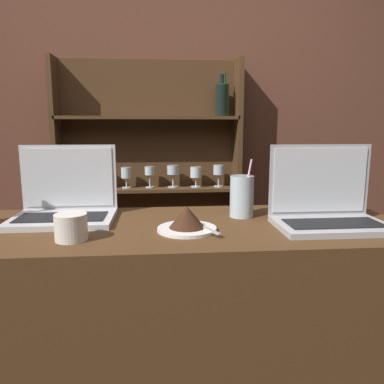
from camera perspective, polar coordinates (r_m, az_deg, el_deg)
name	(u,v)px	position (r m, az deg, el deg)	size (l,w,h in m)	color
bar_counter	(154,378)	(1.42, -5.84, -26.39)	(1.62, 0.54, 1.07)	#4C3019
back_wall	(154,130)	(2.47, -5.78, 9.39)	(7.00, 0.06, 2.70)	brown
back_shelf	(152,195)	(2.44, -6.05, -0.52)	(1.15, 0.18, 1.78)	#472D19
laptop_near	(65,203)	(1.32, -18.76, -1.64)	(0.32, 0.24, 0.24)	silver
laptop_far	(327,207)	(1.24, 19.87, -2.18)	(0.33, 0.22, 0.25)	#ADADB2
cake_plate	(187,221)	(1.11, -0.75, -4.38)	(0.18, 0.18, 0.07)	white
water_glass	(242,196)	(1.29, 7.59, -0.65)	(0.08, 0.08, 0.20)	silver
coffee_cup	(71,227)	(1.07, -17.96, -5.11)	(0.09, 0.09, 0.07)	silver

